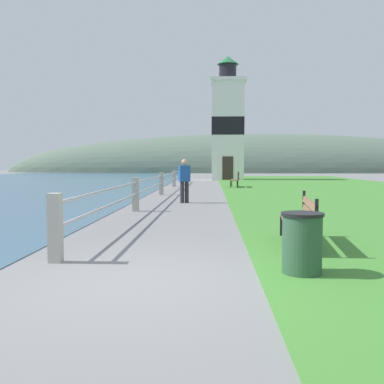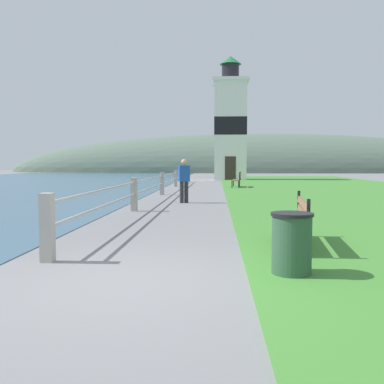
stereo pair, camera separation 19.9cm
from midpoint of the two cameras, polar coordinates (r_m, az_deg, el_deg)
name	(u,v)px [view 1 (the left image)]	position (r m, az deg, el deg)	size (l,w,h in m)	color
ground_plane	(138,282)	(5.45, -8.22, -11.81)	(160.00, 160.00, 0.00)	slate
grass_verge	(344,192)	(22.50, 19.42, 0.02)	(12.00, 49.02, 0.06)	#428433
seawall_railing	(161,182)	(19.70, -4.40, 1.40)	(0.18, 26.96, 1.03)	#A8A399
park_bench_near	(301,217)	(7.52, 13.54, -3.32)	(0.69, 1.98, 0.94)	brown
park_bench_midway	(236,179)	(25.00, 5.65, 1.75)	(0.62, 1.75, 0.94)	brown
lighthouse	(227,125)	(36.95, 4.59, 8.85)	(3.06, 3.06, 10.45)	white
person_strolling	(184,179)	(15.66, -1.38, 1.72)	(0.44, 0.34, 1.61)	#28282D
trash_bin	(302,245)	(5.65, 13.48, -6.90)	(0.54, 0.54, 0.84)	#2D5138
distant_hillside	(256,172)	(68.20, 8.51, 2.64)	(80.00, 16.00, 12.00)	#566B5B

